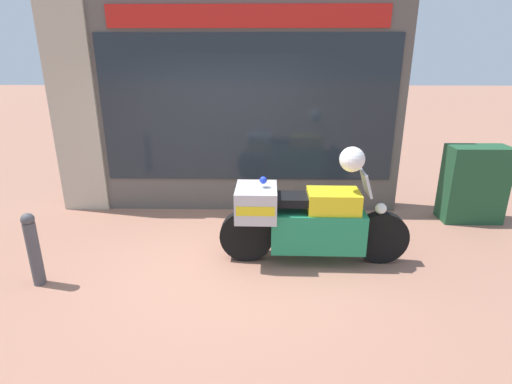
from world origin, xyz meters
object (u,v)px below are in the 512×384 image
white_helmet (352,159)px  street_bollard (33,248)px  utility_cabinet (474,184)px  paramedic_motorcycle (304,220)px

white_helmet → street_bollard: size_ratio=0.34×
utility_cabinet → street_bollard: 6.13m
paramedic_motorcycle → white_helmet: white_helmet is taller
white_helmet → street_bollard: bearing=-170.4°
utility_cabinet → white_helmet: bearing=-148.1°
utility_cabinet → street_bollard: utility_cabinet is taller
utility_cabinet → street_bollard: bearing=-161.2°
utility_cabinet → white_helmet: (-2.21, -1.38, 0.74)m
white_helmet → utility_cabinet: bearing=31.9°
street_bollard → paramedic_motorcycle: bearing=11.3°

